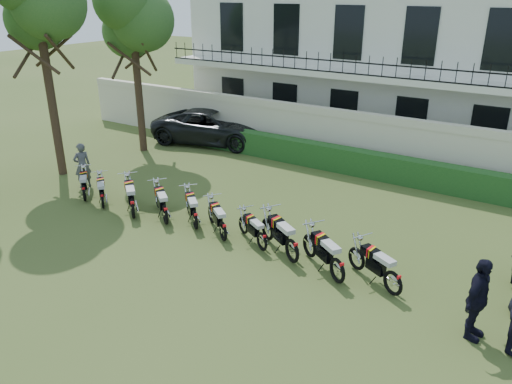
# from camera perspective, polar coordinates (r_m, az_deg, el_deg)

# --- Properties ---
(ground) EXTENTS (100.00, 100.00, 0.00)m
(ground) POSITION_cam_1_polar(r_m,az_deg,el_deg) (14.42, -0.85, -6.07)
(ground) COLOR #415421
(ground) RESTS_ON ground
(perimeter_wall) EXTENTS (30.00, 0.35, 2.30)m
(perimeter_wall) POSITION_cam_1_polar(r_m,az_deg,el_deg) (20.65, 11.47, 5.90)
(perimeter_wall) COLOR beige
(perimeter_wall) RESTS_ON ground
(hedge) EXTENTS (18.00, 0.60, 1.00)m
(hedge) POSITION_cam_1_polar(r_m,az_deg,el_deg) (19.81, 13.14, 3.01)
(hedge) COLOR #18431A
(hedge) RESTS_ON ground
(building) EXTENTS (20.40, 9.60, 7.40)m
(building) POSITION_cam_1_polar(r_m,az_deg,el_deg) (25.71, 17.01, 14.37)
(building) COLOR silver
(building) RESTS_ON ground
(tree_west_near) EXTENTS (3.40, 3.20, 7.90)m
(tree_west_near) POSITION_cam_1_polar(r_m,az_deg,el_deg) (22.32, -13.96, 19.24)
(tree_west_near) COLOR #473323
(tree_west_near) RESTS_ON ground
(motorcycle_0) EXTENTS (1.37, 1.23, 0.96)m
(motorcycle_0) POSITION_cam_1_polar(r_m,az_deg,el_deg) (18.08, -19.07, 0.27)
(motorcycle_0) COLOR black
(motorcycle_0) RESTS_ON ground
(motorcycle_1) EXTENTS (1.40, 1.18, 0.95)m
(motorcycle_1) POSITION_cam_1_polar(r_m,az_deg,el_deg) (17.29, -17.18, -0.51)
(motorcycle_1) COLOR black
(motorcycle_1) RESTS_ON ground
(motorcycle_2) EXTENTS (1.64, 1.39, 1.12)m
(motorcycle_2) POSITION_cam_1_polar(r_m,az_deg,el_deg) (16.26, -13.97, -1.33)
(motorcycle_2) COLOR black
(motorcycle_2) RESTS_ON ground
(motorcycle_3) EXTENTS (1.62, 1.27, 1.07)m
(motorcycle_3) POSITION_cam_1_polar(r_m,az_deg,el_deg) (15.64, -10.36, -2.06)
(motorcycle_3) COLOR black
(motorcycle_3) RESTS_ON ground
(motorcycle_4) EXTENTS (1.48, 1.31, 1.03)m
(motorcycle_4) POSITION_cam_1_polar(r_m,az_deg,el_deg) (15.20, -6.98, -2.68)
(motorcycle_4) COLOR black
(motorcycle_4) RESTS_ON ground
(motorcycle_5) EXTENTS (1.53, 1.20, 1.01)m
(motorcycle_5) POSITION_cam_1_polar(r_m,az_deg,el_deg) (14.45, -3.79, -3.97)
(motorcycle_5) COLOR black
(motorcycle_5) RESTS_ON ground
(motorcycle_6) EXTENTS (1.52, 0.92, 0.93)m
(motorcycle_6) POSITION_cam_1_polar(r_m,az_deg,el_deg) (13.92, 0.69, -5.18)
(motorcycle_6) COLOR black
(motorcycle_6) RESTS_ON ground
(motorcycle_7) EXTENTS (1.84, 1.18, 1.14)m
(motorcycle_7) POSITION_cam_1_polar(r_m,az_deg,el_deg) (13.32, 4.16, -6.10)
(motorcycle_7) COLOR black
(motorcycle_7) RESTS_ON ground
(motorcycle_8) EXTENTS (1.76, 1.23, 1.12)m
(motorcycle_8) POSITION_cam_1_polar(r_m,az_deg,el_deg) (12.59, 9.32, -8.22)
(motorcycle_8) COLOR black
(motorcycle_8) RESTS_ON ground
(motorcycle_9) EXTENTS (1.76, 1.03, 1.06)m
(motorcycle_9) POSITION_cam_1_polar(r_m,az_deg,el_deg) (12.42, 15.44, -9.41)
(motorcycle_9) COLOR black
(motorcycle_9) RESTS_ON ground
(suv) EXTENTS (6.11, 3.87, 1.57)m
(suv) POSITION_cam_1_polar(r_m,az_deg,el_deg) (23.77, -4.91, 7.45)
(suv) COLOR black
(suv) RESTS_ON ground
(inspector) EXTENTS (0.60, 0.72, 1.68)m
(inspector) POSITION_cam_1_polar(r_m,az_deg,el_deg) (19.31, -19.24, 2.89)
(inspector) COLOR #525156
(inspector) RESTS_ON ground
(officer_2) EXTENTS (0.64, 1.15, 1.86)m
(officer_2) POSITION_cam_1_polar(r_m,az_deg,el_deg) (11.41, 23.99, -11.16)
(officer_2) COLOR black
(officer_2) RESTS_ON ground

